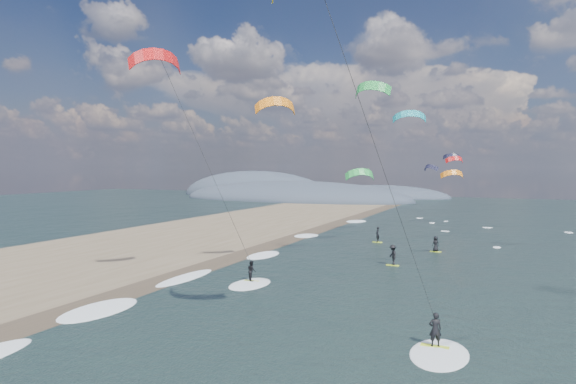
% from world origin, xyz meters
% --- Properties ---
extents(sand_strip, '(26.00, 240.00, 0.00)m').
position_xyz_m(sand_strip, '(-24.00, 10.00, 0.00)').
color(sand_strip, brown).
rests_on(sand_strip, ground).
extents(wet_sand_strip, '(3.00, 240.00, 0.00)m').
position_xyz_m(wet_sand_strip, '(-12.00, 10.00, 0.00)').
color(wet_sand_strip, '#382D23').
rests_on(wet_sand_strip, ground).
extents(coastal_hills, '(80.00, 41.00, 15.00)m').
position_xyz_m(coastal_hills, '(-44.84, 107.86, 0.00)').
color(coastal_hills, '#3D4756').
rests_on(coastal_hills, ground).
extents(kitesurfer_near_a, '(7.65, 8.38, 17.32)m').
position_xyz_m(kitesurfer_near_a, '(5.30, 3.29, 13.10)').
color(kitesurfer_near_a, '#CDED29').
rests_on(kitesurfer_near_a, ground).
extents(kitesurfer_near_b, '(6.71, 9.08, 16.71)m').
position_xyz_m(kitesurfer_near_b, '(-8.15, 11.93, 10.68)').
color(kitesurfer_near_b, '#CDED29').
rests_on(kitesurfer_near_b, ground).
extents(far_kitesurfers, '(7.97, 13.21, 1.82)m').
position_xyz_m(far_kitesurfers, '(2.19, 30.77, 0.88)').
color(far_kitesurfers, '#CDED29').
rests_on(far_kitesurfers, ground).
extents(bg_kite_field, '(12.49, 73.96, 8.82)m').
position_xyz_m(bg_kite_field, '(0.01, 53.00, 11.37)').
color(bg_kite_field, teal).
rests_on(bg_kite_field, ground).
extents(shoreline_surf, '(2.40, 79.40, 0.11)m').
position_xyz_m(shoreline_surf, '(-10.80, 14.75, 0.00)').
color(shoreline_surf, white).
rests_on(shoreline_surf, ground).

